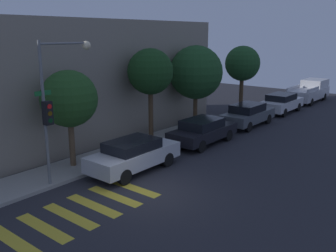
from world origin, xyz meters
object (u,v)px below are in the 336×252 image
(sedan_near_corner, at_px, (134,154))
(tree_midblock, at_px, (150,72))
(sedan_far_end, at_px, (248,114))
(traffic_light_pole, at_px, (56,95))
(tree_far_end, at_px, (196,73))
(tree_behind_truck, at_px, (243,64))
(sedan_middle, at_px, (203,131))
(tree_near_corner, at_px, (69,99))
(pickup_truck, at_px, (310,91))
(sedan_tail_of_row, at_px, (281,103))

(sedan_near_corner, relative_size, tree_midblock, 0.85)
(sedan_far_end, bearing_deg, traffic_light_pole, 174.68)
(sedan_far_end, height_order, tree_far_end, tree_far_end)
(sedan_near_corner, bearing_deg, sedan_far_end, 0.00)
(tree_far_end, bearing_deg, tree_behind_truck, 0.00)
(sedan_middle, xyz_separation_m, tree_far_end, (2.69, 2.40, 2.83))
(sedan_near_corner, xyz_separation_m, tree_far_end, (8.15, 2.40, 2.81))
(sedan_far_end, bearing_deg, tree_near_corner, 168.93)
(sedan_near_corner, distance_m, tree_midblock, 5.54)
(traffic_light_pole, distance_m, tree_midblock, 6.85)
(traffic_light_pole, height_order, tree_behind_truck, traffic_light_pole)
(pickup_truck, xyz_separation_m, tree_midblock, (-18.74, 2.40, 3.00))
(traffic_light_pole, xyz_separation_m, tree_midblock, (6.75, 1.13, 0.28))
(sedan_tail_of_row, relative_size, tree_near_corner, 1.01)
(sedan_middle, distance_m, tree_far_end, 4.58)
(traffic_light_pole, bearing_deg, sedan_near_corner, -23.75)
(traffic_light_pole, distance_m, sedan_near_corner, 4.28)
(sedan_far_end, distance_m, tree_far_end, 4.53)
(pickup_truck, bearing_deg, sedan_middle, 180.00)
(sedan_near_corner, relative_size, tree_near_corner, 1.00)
(sedan_near_corner, xyz_separation_m, tree_near_corner, (-1.48, 2.40, 2.42))
(sedan_near_corner, height_order, pickup_truck, pickup_truck)
(pickup_truck, xyz_separation_m, tree_far_end, (-14.45, 2.40, 2.64))
(tree_far_end, distance_m, tree_behind_truck, 6.09)
(pickup_truck, distance_m, tree_near_corner, 24.31)
(traffic_light_pole, distance_m, tree_far_end, 11.10)
(sedan_tail_of_row, bearing_deg, sedan_near_corner, -180.00)
(sedan_near_corner, distance_m, tree_near_corner, 3.72)
(traffic_light_pole, relative_size, sedan_near_corner, 1.29)
(tree_far_end, bearing_deg, sedan_far_end, -42.38)
(sedan_near_corner, bearing_deg, tree_behind_truck, 9.57)
(traffic_light_pole, relative_size, tree_far_end, 1.09)
(sedan_middle, xyz_separation_m, sedan_far_end, (5.32, -0.00, 0.03))
(sedan_near_corner, bearing_deg, tree_near_corner, 121.72)
(pickup_truck, relative_size, tree_near_corner, 1.28)
(pickup_truck, bearing_deg, sedan_far_end, 180.00)
(sedan_far_end, height_order, tree_near_corner, tree_near_corner)
(sedan_near_corner, height_order, sedan_far_end, sedan_far_end)
(sedan_middle, bearing_deg, sedan_tail_of_row, 0.00)
(traffic_light_pole, relative_size, tree_midblock, 1.10)
(sedan_near_corner, xyz_separation_m, sedan_far_end, (10.78, 0.00, 0.01))
(sedan_near_corner, bearing_deg, tree_far_end, 16.40)
(sedan_far_end, xyz_separation_m, tree_midblock, (-6.92, 2.40, 3.16))
(sedan_far_end, distance_m, sedan_tail_of_row, 5.49)
(sedan_tail_of_row, height_order, pickup_truck, pickup_truck)
(sedan_tail_of_row, xyz_separation_m, tree_behind_truck, (-2.04, 2.40, 2.97))
(traffic_light_pole, xyz_separation_m, sedan_near_corner, (2.89, -1.27, -2.89))
(pickup_truck, relative_size, tree_far_end, 1.08)
(sedan_middle, distance_m, tree_midblock, 4.30)
(sedan_tail_of_row, height_order, tree_near_corner, tree_near_corner)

